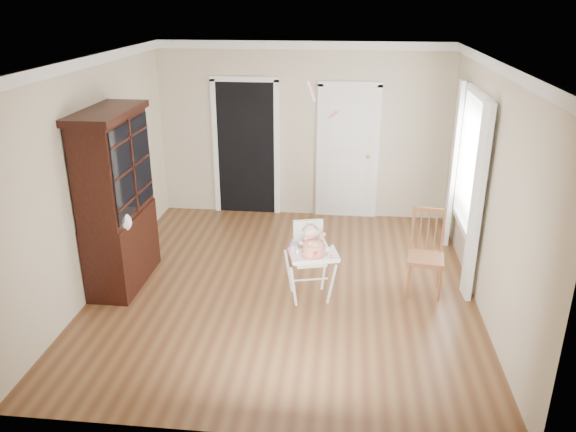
# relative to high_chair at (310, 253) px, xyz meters

# --- Properties ---
(floor) EXTENTS (5.00, 5.00, 0.00)m
(floor) POSITION_rel_high_chair_xyz_m (-0.31, 0.22, -0.58)
(floor) COLOR #56331D
(floor) RESTS_ON ground
(ceiling) EXTENTS (5.00, 5.00, 0.00)m
(ceiling) POSITION_rel_high_chair_xyz_m (-0.31, 0.22, 2.12)
(ceiling) COLOR white
(ceiling) RESTS_ON wall_back
(wall_back) EXTENTS (4.50, 0.00, 4.50)m
(wall_back) POSITION_rel_high_chair_xyz_m (-0.31, 2.72, 0.77)
(wall_back) COLOR beige
(wall_back) RESTS_ON floor
(wall_left) EXTENTS (0.00, 5.00, 5.00)m
(wall_left) POSITION_rel_high_chair_xyz_m (-2.56, 0.22, 0.77)
(wall_left) COLOR beige
(wall_left) RESTS_ON floor
(wall_right) EXTENTS (0.00, 5.00, 5.00)m
(wall_right) POSITION_rel_high_chair_xyz_m (1.94, 0.22, 0.77)
(wall_right) COLOR beige
(wall_right) RESTS_ON floor
(crown_molding) EXTENTS (4.50, 5.00, 0.12)m
(crown_molding) POSITION_rel_high_chair_xyz_m (-0.31, 0.22, 2.06)
(crown_molding) COLOR white
(crown_molding) RESTS_ON ceiling
(doorway) EXTENTS (1.06, 0.05, 2.22)m
(doorway) POSITION_rel_high_chair_xyz_m (-1.21, 2.71, 0.53)
(doorway) COLOR black
(doorway) RESTS_ON wall_back
(closet_door) EXTENTS (0.96, 0.09, 2.13)m
(closet_door) POSITION_rel_high_chair_xyz_m (0.39, 2.70, 0.44)
(closet_door) COLOR white
(closet_door) RESTS_ON wall_back
(window_right) EXTENTS (0.13, 1.84, 2.30)m
(window_right) POSITION_rel_high_chair_xyz_m (1.87, 1.02, 0.71)
(window_right) COLOR white
(window_right) RESTS_ON wall_right
(high_chair) EXTENTS (0.67, 0.77, 0.94)m
(high_chair) POSITION_rel_high_chair_xyz_m (0.00, 0.00, 0.00)
(high_chair) COLOR white
(high_chair) RESTS_ON floor
(baby) EXTENTS (0.29, 0.21, 0.39)m
(baby) POSITION_rel_high_chair_xyz_m (-0.00, 0.02, 0.12)
(baby) COLOR beige
(baby) RESTS_ON high_chair
(cake) EXTENTS (0.29, 0.29, 0.14)m
(cake) POSITION_rel_high_chair_xyz_m (0.05, -0.21, 0.14)
(cake) COLOR silver
(cake) RESTS_ON high_chair
(sippy_cup) EXTENTS (0.07, 0.07, 0.16)m
(sippy_cup) POSITION_rel_high_chair_xyz_m (-0.18, -0.19, 0.14)
(sippy_cup) COLOR pink
(sippy_cup) RESTS_ON high_chair
(china_cabinet) EXTENTS (0.57, 1.27, 2.15)m
(china_cabinet) POSITION_rel_high_chair_xyz_m (-2.30, 0.16, 0.49)
(china_cabinet) COLOR black
(china_cabinet) RESTS_ON floor
(dining_chair) EXTENTS (0.46, 0.46, 1.01)m
(dining_chair) POSITION_rel_high_chair_xyz_m (1.35, 0.31, -0.11)
(dining_chair) COLOR brown
(dining_chair) RESTS_ON floor
(streamer) EXTENTS (0.13, 0.48, 0.15)m
(streamer) POSITION_rel_high_chair_xyz_m (-0.03, 0.22, 1.79)
(streamer) COLOR pink
(streamer) RESTS_ON ceiling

